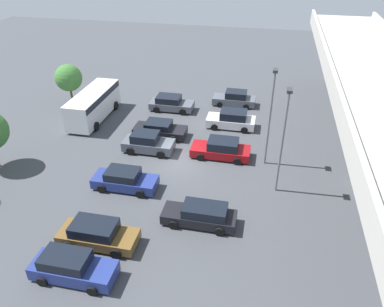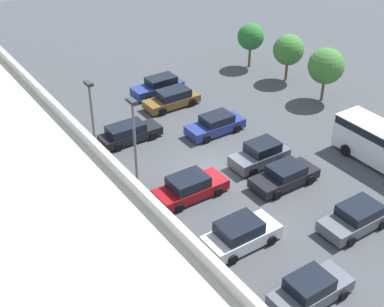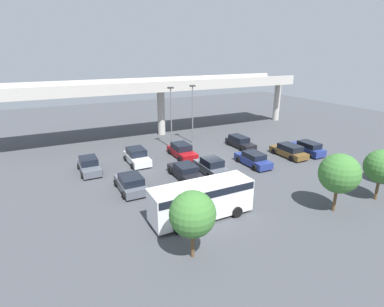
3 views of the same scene
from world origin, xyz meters
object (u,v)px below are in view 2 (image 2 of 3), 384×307
tree_front_centre (326,66)px  tree_front_far_right (251,37)px  parked_car_3 (285,176)px  parked_car_0 (310,290)px  lamp_post_near_aisle (94,130)px  parked_car_1 (356,218)px  parked_car_6 (129,133)px  parked_car_2 (241,234)px  tree_front_right (288,50)px  parked_car_8 (158,86)px  parked_car_5 (216,124)px  lamp_post_mid_lot (135,151)px  parked_car_4 (260,154)px  parked_car_9 (190,187)px  parked_car_7 (172,99)px

tree_front_centre → tree_front_far_right: size_ratio=1.08×
parked_car_3 → tree_front_centre: 13.89m
parked_car_0 → lamp_post_near_aisle: size_ratio=0.57×
parked_car_1 → lamp_post_near_aisle: size_ratio=0.57×
parked_car_1 → parked_car_6: bearing=-69.0°
parked_car_2 → tree_front_right: tree_front_right is taller
parked_car_1 → parked_car_0: bearing=22.5°
parked_car_6 → parked_car_8: (5.75, -6.06, 0.05)m
parked_car_5 → tree_front_right: tree_front_right is taller
lamp_post_mid_lot → tree_front_centre: bearing=-76.7°
lamp_post_near_aisle → parked_car_2: bearing=-154.7°
parked_car_5 → parked_car_8: 8.40m
parked_car_4 → parked_car_8: bearing=-89.6°
parked_car_6 → tree_front_centre: (-3.26, -17.26, 2.50)m
parked_car_5 → parked_car_6: 6.76m
parked_car_5 → lamp_post_mid_lot: lamp_post_mid_lot is taller
parked_car_2 → lamp_post_near_aisle: bearing=115.3°
tree_front_right → tree_front_far_right: bearing=9.9°
parked_car_6 → parked_car_8: 8.35m
parked_car_9 → tree_front_centre: (5.21, -17.36, 2.48)m
parked_car_2 → parked_car_6: (13.99, -0.29, -0.10)m
parked_car_2 → parked_car_3: (3.10, -6.22, -0.13)m
lamp_post_near_aisle → lamp_post_mid_lot: size_ratio=1.00×
parked_car_0 → tree_front_far_right: bearing=56.6°
parked_car_9 → lamp_post_near_aisle: lamp_post_near_aisle is taller
parked_car_4 → parked_car_0: bearing=61.2°
parked_car_1 → lamp_post_mid_lot: (8.40, 10.12, 3.92)m
tree_front_right → lamp_post_near_aisle: bearing=105.9°
parked_car_2 → lamp_post_mid_lot: (5.77, 3.44, 3.85)m
parked_car_1 → parked_car_5: (13.97, 0.17, -0.02)m
parked_car_8 → tree_front_right: bearing=160.3°
tree_front_centre → parked_car_5: bearing=86.9°
parked_car_9 → lamp_post_near_aisle: size_ratio=0.62×
parked_car_4 → lamp_post_mid_lot: 10.63m
parked_car_8 → parked_car_4: bearing=90.4°
parked_car_0 → tree_front_right: size_ratio=1.02×
lamp_post_mid_lot → parked_car_3: bearing=-105.4°
parked_car_5 → parked_car_3: bearing=88.0°
tree_front_centre → tree_front_right: size_ratio=1.07×
parked_car_0 → parked_car_1: bearing=22.5°
parked_car_0 → parked_car_3: size_ratio=0.94×
parked_car_2 → lamp_post_mid_lot: lamp_post_mid_lot is taller
parked_car_1 → parked_car_3: 5.75m
parked_car_5 → parked_car_2: bearing=60.2°
parked_car_0 → parked_car_8: parked_car_8 is taller
parked_car_0 → parked_car_2: (5.27, 0.31, 0.07)m
parked_car_9 → lamp_post_mid_lot: size_ratio=0.62×
parked_car_3 → parked_car_5: 8.24m
parked_car_8 → parked_car_7: bearing=84.6°
parked_car_8 → lamp_post_near_aisle: 15.47m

